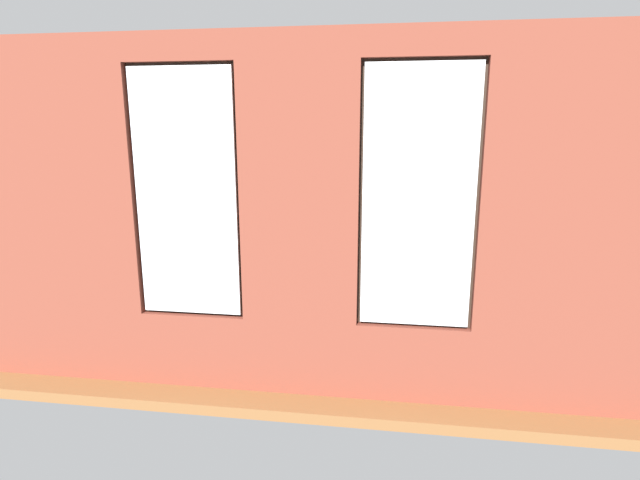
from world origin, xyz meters
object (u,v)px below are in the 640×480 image
(potted_plant_by_left_couch, at_px, (475,252))
(potted_plant_between_couches, at_px, (367,305))
(couch_left, at_px, (524,286))
(potted_plant_near_tv, at_px, (145,267))
(potted_plant_corner_near_left, at_px, (505,236))
(potted_plant_corner_far_left, at_px, (596,316))
(couch_by_window, at_px, (239,325))
(candle_jar, at_px, (268,268))
(remote_gray, at_px, (290,268))
(media_console, at_px, (147,270))
(papasan_chair, at_px, (344,240))
(potted_plant_foreground_right, at_px, (204,226))
(potted_plant_mid_room_small, at_px, (413,272))
(tv_flatscreen, at_px, (144,232))
(cup_ceramic, at_px, (301,268))
(remote_black, at_px, (307,274))
(coffee_table, at_px, (301,275))
(table_plant_small, at_px, (331,262))

(potted_plant_by_left_couch, height_order, potted_plant_between_couches, potted_plant_between_couches)
(couch_left, height_order, potted_plant_by_left_couch, couch_left)
(potted_plant_near_tv, bearing_deg, potted_plant_corner_near_left, -151.23)
(potted_plant_corner_far_left, bearing_deg, potted_plant_near_tv, -12.67)
(couch_by_window, bearing_deg, potted_plant_corner_far_left, 178.34)
(potted_plant_by_left_couch, bearing_deg, candle_jar, 29.73)
(remote_gray, xyz_separation_m, potted_plant_between_couches, (-1.17, 1.76, 0.16))
(media_console, bearing_deg, candle_jar, 166.11)
(couch_by_window, relative_size, potted_plant_near_tv, 1.94)
(papasan_chair, distance_m, potted_plant_near_tv, 3.55)
(couch_left, relative_size, potted_plant_foreground_right, 1.67)
(papasan_chair, distance_m, potted_plant_mid_room_small, 1.84)
(tv_flatscreen, bearing_deg, media_console, 90.00)
(papasan_chair, bearing_deg, candle_jar, 68.68)
(cup_ceramic, distance_m, potted_plant_foreground_right, 2.95)
(potted_plant_by_left_couch, distance_m, potted_plant_between_couches, 3.61)
(potted_plant_mid_room_small, xyz_separation_m, potted_plant_foreground_right, (3.70, -1.44, 0.31))
(candle_jar, relative_size, papasan_chair, 0.12)
(remote_black, height_order, potted_plant_between_couches, potted_plant_between_couches)
(potted_plant_by_left_couch, bearing_deg, potted_plant_foreground_right, -5.24)
(potted_plant_corner_near_left, bearing_deg, media_console, 16.89)
(potted_plant_between_couches, bearing_deg, media_console, -30.65)
(coffee_table, height_order, potted_plant_between_couches, potted_plant_between_couches)
(coffee_table, distance_m, table_plant_small, 0.45)
(cup_ceramic, bearing_deg, couch_by_window, 78.27)
(remote_gray, xyz_separation_m, potted_plant_corner_far_left, (-3.29, 1.91, 0.21))
(couch_left, xyz_separation_m, potted_plant_mid_room_small, (1.41, -0.48, -0.01))
(cup_ceramic, bearing_deg, candle_jar, 15.34)
(candle_jar, xyz_separation_m, table_plant_small, (-0.83, -0.26, 0.06))
(table_plant_small, distance_m, potted_plant_corner_far_left, 3.34)
(remote_gray, height_order, potted_plant_near_tv, potted_plant_near_tv)
(potted_plant_between_couches, bearing_deg, candle_jar, -47.33)
(remote_gray, relative_size, potted_plant_between_couches, 0.19)
(remote_gray, height_order, papasan_chair, papasan_chair)
(tv_flatscreen, bearing_deg, couch_by_window, 135.13)
(media_console, distance_m, potted_plant_foreground_right, 1.71)
(potted_plant_mid_room_small, distance_m, potted_plant_corner_far_left, 2.87)
(remote_black, height_order, potted_plant_corner_near_left, potted_plant_corner_near_left)
(remote_gray, bearing_deg, potted_plant_mid_room_small, 33.12)
(potted_plant_near_tv, bearing_deg, potted_plant_by_left_couch, -153.05)
(remote_black, distance_m, potted_plant_corner_near_left, 3.71)
(remote_black, bearing_deg, potted_plant_mid_room_small, 80.26)
(couch_left, distance_m, papasan_chair, 3.19)
(potted_plant_foreground_right, bearing_deg, remote_gray, 135.70)
(tv_flatscreen, bearing_deg, coffee_table, 171.10)
(remote_black, bearing_deg, candle_jar, -125.68)
(candle_jar, bearing_deg, potted_plant_by_left_couch, -150.27)
(candle_jar, relative_size, tv_flatscreen, 0.13)
(table_plant_small, height_order, potted_plant_corner_far_left, potted_plant_corner_far_left)
(couch_by_window, distance_m, potted_plant_by_left_couch, 4.40)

